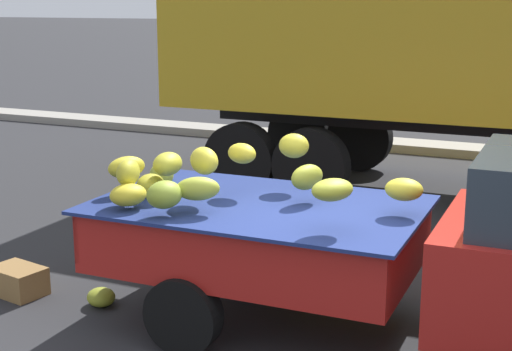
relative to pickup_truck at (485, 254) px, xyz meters
name	(u,v)px	position (x,y,z in m)	size (l,w,h in m)	color
ground	(332,347)	(-1.13, -0.25, -0.89)	(220.00, 220.00, 0.00)	#28282B
curb_strip	(484,152)	(-1.13, 8.32, -0.81)	(80.00, 0.80, 0.16)	gray
pickup_truck	(485,254)	(0.00, 0.00, 0.00)	(4.93, 1.87, 1.70)	#B21E19
fallen_banana_bunch_near_tailgate	(101,297)	(-3.36, -0.34, -0.80)	(0.29, 0.26, 0.17)	#939D28
produce_crate	(18,281)	(-4.27, -0.44, -0.75)	(0.52, 0.36, 0.27)	olive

